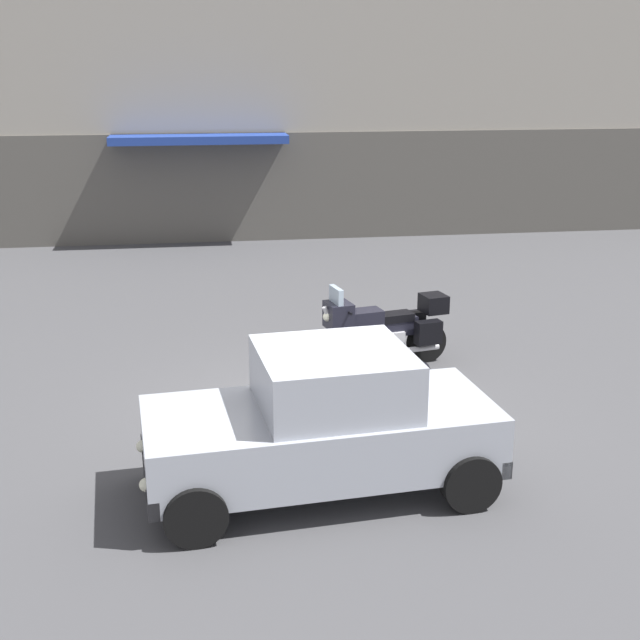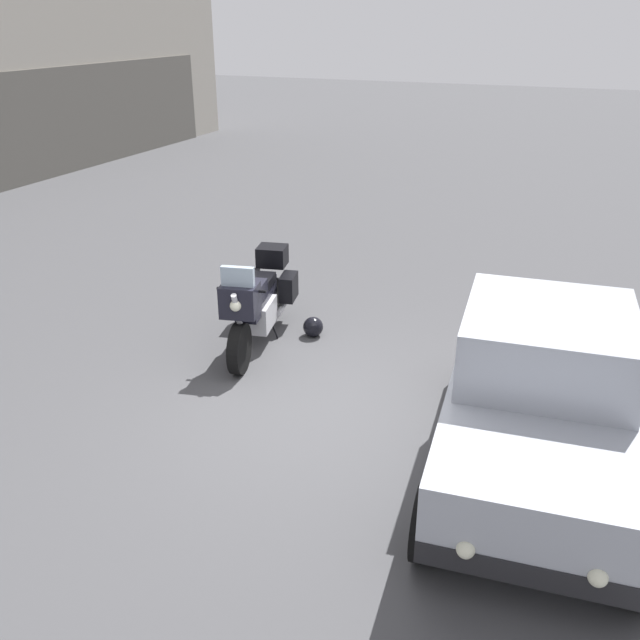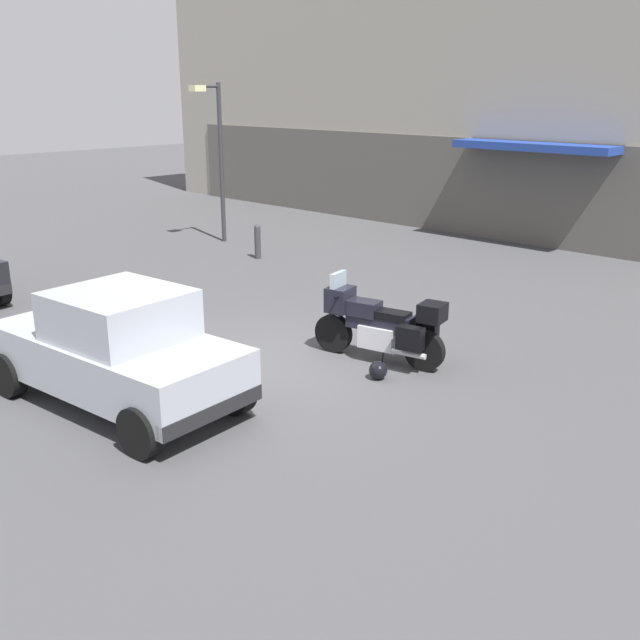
# 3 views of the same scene
# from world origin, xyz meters

# --- Properties ---
(ground_plane) EXTENTS (80.00, 80.00, 0.00)m
(ground_plane) POSITION_xyz_m (0.00, 0.00, 0.00)
(ground_plane) COLOR #424244
(motorcycle) EXTENTS (2.24, 0.99, 1.36)m
(motorcycle) POSITION_xyz_m (1.33, 1.53, 0.62)
(motorcycle) COLOR black
(motorcycle) RESTS_ON ground
(helmet) EXTENTS (0.28, 0.28, 0.28)m
(helmet) POSITION_xyz_m (1.79, 0.92, 0.14)
(helmet) COLOR black
(helmet) RESTS_ON ground
(car_hatchback_near) EXTENTS (3.98, 2.10, 1.64)m
(car_hatchback_near) POSITION_xyz_m (-0.17, -2.24, 0.81)
(car_hatchback_near) COLOR #9EA3AD
(car_hatchback_near) RESTS_ON ground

